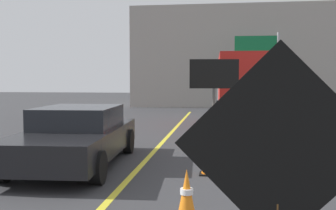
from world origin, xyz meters
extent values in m
cube|color=yellow|center=(0.00, 6.00, 0.00)|extent=(0.14, 36.00, 0.01)
cube|color=orange|center=(2.29, 2.81, 1.52)|extent=(1.56, 0.03, 1.56)
cube|color=black|center=(2.29, 2.79, 1.52)|extent=(1.63, 0.02, 1.63)
cube|color=black|center=(2.29, 2.83, 1.52)|extent=(0.28, 0.01, 0.52)
cube|color=orange|center=(1.65, 12.36, 0.23)|extent=(1.28, 1.90, 0.45)
cylinder|color=#4C4C4C|center=(1.65, 12.36, 1.10)|extent=(0.10, 0.10, 1.30)
cube|color=black|center=(1.65, 12.36, 2.23)|extent=(1.60, 0.25, 0.95)
sphere|color=yellow|center=(2.19, 12.47, 2.23)|extent=(0.09, 0.09, 0.09)
sphere|color=yellow|center=(1.89, 12.44, 2.23)|extent=(0.09, 0.09, 0.09)
sphere|color=yellow|center=(1.59, 12.41, 2.23)|extent=(0.09, 0.09, 0.09)
sphere|color=yellow|center=(1.29, 12.38, 2.23)|extent=(0.09, 0.09, 0.09)
sphere|color=yellow|center=(1.13, 12.36, 2.41)|extent=(0.09, 0.09, 0.09)
sphere|color=yellow|center=(1.13, 12.36, 2.04)|extent=(0.09, 0.09, 0.09)
cube|color=black|center=(2.95, 18.60, 0.57)|extent=(1.75, 7.34, 0.25)
cube|color=silver|center=(2.91, 21.24, 1.65)|extent=(2.38, 2.08, 1.90)
cube|color=red|center=(2.97, 17.48, 1.93)|extent=(2.42, 5.01, 2.45)
cylinder|color=black|center=(1.79, 21.07, 0.45)|extent=(0.29, 0.90, 0.90)
cylinder|color=black|center=(4.04, 21.11, 0.45)|extent=(0.29, 0.90, 0.90)
cylinder|color=black|center=(1.86, 16.39, 0.45)|extent=(0.29, 0.90, 0.90)
cylinder|color=black|center=(4.11, 16.43, 0.45)|extent=(0.29, 0.90, 0.90)
cube|color=black|center=(-1.54, 8.39, 0.58)|extent=(2.25, 4.95, 0.60)
cube|color=black|center=(-1.55, 8.63, 1.13)|extent=(1.87, 2.27, 0.50)
cylinder|color=black|center=(-0.49, 6.84, 0.33)|extent=(0.25, 0.67, 0.66)
cylinder|color=black|center=(-2.41, 6.74, 0.33)|extent=(0.25, 0.67, 0.66)
cylinder|color=black|center=(-0.66, 10.04, 0.33)|extent=(0.25, 0.67, 0.66)
cylinder|color=black|center=(-2.58, 9.94, 0.33)|extent=(0.25, 0.67, 0.66)
cylinder|color=gray|center=(5.45, 24.63, 2.50)|extent=(0.18, 0.18, 5.00)
cube|color=#0F6033|center=(4.05, 24.60, 4.15)|extent=(2.60, 0.12, 1.30)
cube|color=white|center=(4.05, 24.63, 4.15)|extent=(1.82, 0.05, 0.18)
cube|color=gray|center=(3.52, 32.48, 3.73)|extent=(16.56, 9.82, 7.45)
cone|color=orange|center=(1.37, 5.14, 0.39)|extent=(0.28, 0.28, 0.73)
cylinder|color=white|center=(1.37, 5.14, 0.43)|extent=(0.19, 0.19, 0.08)
cube|color=black|center=(1.60, 7.90, 0.01)|extent=(0.36, 0.36, 0.03)
cone|color=orange|center=(1.60, 7.90, 0.39)|extent=(0.28, 0.28, 0.72)
cylinder|color=white|center=(1.60, 7.90, 0.42)|extent=(0.19, 0.19, 0.08)
cube|color=black|center=(1.75, 10.53, 0.01)|extent=(0.36, 0.36, 0.03)
cone|color=#EA5B0C|center=(1.75, 10.53, 0.37)|extent=(0.28, 0.28, 0.69)
cylinder|color=white|center=(1.75, 10.53, 0.41)|extent=(0.19, 0.19, 0.08)
camera|label=1|loc=(1.83, -0.26, 2.02)|focal=41.07mm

